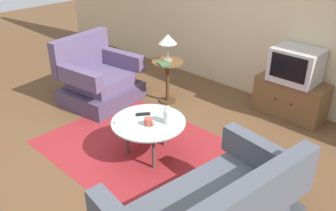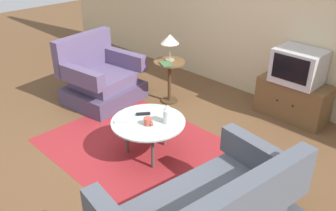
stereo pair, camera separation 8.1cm
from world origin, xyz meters
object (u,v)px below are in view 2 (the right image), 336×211
tv_stand (292,99)px  tv_remote_silver (121,121)px  table_lamp (170,40)px  vase (168,114)px  tv_remote_dark (143,114)px  armchair (100,80)px  mug (148,121)px  television (298,66)px  book (166,64)px  side_table (169,73)px  coffee_table (148,124)px

tv_stand → tv_remote_silver: bearing=-112.7°
table_lamp → vase: table_lamp is taller
vase → tv_remote_dark: 0.34m
table_lamp → tv_remote_silver: (0.60, -1.36, -0.48)m
tv_remote_silver → tv_remote_dark: bearing=-151.8°
tv_stand → table_lamp: bearing=-151.9°
armchair → mug: size_ratio=8.33×
tv_remote_dark → mug: bearing=-81.2°
armchair → table_lamp: (0.74, 0.68, 0.61)m
armchair → television: (2.24, 1.48, 0.42)m
book → table_lamp: bearing=144.1°
tv_stand → mug: 2.10m
side_table → table_lamp: 0.48m
coffee_table → tv_remote_silver: 0.29m
side_table → television: (1.48, 0.82, 0.29)m
television → side_table: bearing=-151.0°
vase → tv_stand: bearing=73.4°
side_table → book: (0.07, -0.13, 0.19)m
tv_stand → television: 0.47m
book → mug: bearing=-28.3°
armchair → side_table: size_ratio=1.74×
tv_stand → coffee_table: bearing=-110.3°
side_table → table_lamp: (-0.02, 0.03, 0.48)m
armchair → coffee_table: 1.59m
tv_remote_dark → tv_remote_silver: (-0.04, -0.28, 0.00)m
tv_stand → television: (-0.00, -0.00, 0.47)m
tv_remote_dark → tv_stand: bearing=12.9°
tv_stand → table_lamp: (-1.50, -0.80, 0.67)m
television → tv_remote_silver: (-0.90, -2.15, -0.29)m
armchair → tv_remote_silver: size_ratio=7.49×
tv_remote_silver → table_lamp: bearing=-119.5°
coffee_table → tv_stand: tv_stand is taller
side_table → tv_remote_dark: 1.22m
side_table → television: bearing=29.0°
tv_stand → tv_remote_dark: size_ratio=5.96×
coffee_table → tv_stand: bearing=69.7°
television → tv_remote_dark: 2.08m
television → book: (-1.41, -0.95, -0.09)m
coffee_table → tv_remote_silver: size_ratio=5.59×
armchair → coffee_table: (1.52, -0.45, 0.09)m
television → book: television is taller
book → tv_remote_silver: bearing=-41.4°
television → tv_remote_dark: bearing=-114.6°
coffee_table → vase: size_ratio=3.78×
armchair → mug: armchair is taller
coffee_table → tv_stand: (0.72, 1.93, -0.14)m
armchair → table_lamp: 1.18m
tv_remote_dark → side_table: bearing=68.0°
book → coffee_table: bearing=-29.0°
tv_stand → table_lamp: table_lamp is taller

